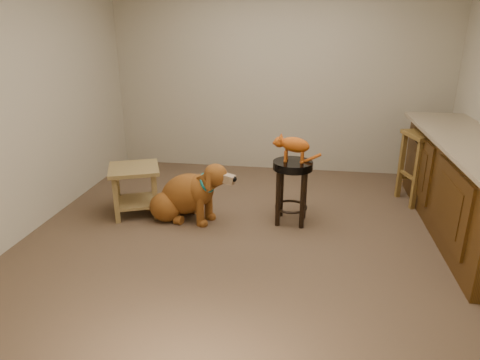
% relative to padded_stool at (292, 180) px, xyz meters
% --- Properties ---
extents(floor, '(4.50, 4.00, 0.01)m').
position_rel_padded_stool_xyz_m(floor, '(-0.28, -0.26, -0.47)').
color(floor, brown).
rests_on(floor, ground).
extents(room_shell, '(4.54, 4.04, 2.62)m').
position_rel_padded_stool_xyz_m(room_shell, '(-0.28, -0.26, 1.21)').
color(room_shell, '#ABA28A').
rests_on(room_shell, ground).
extents(cabinet_run, '(0.70, 2.56, 0.94)m').
position_rel_padded_stool_xyz_m(cabinet_run, '(1.67, 0.04, -0.03)').
color(cabinet_run, '#42270B').
rests_on(cabinet_run, ground).
extents(padded_stool, '(0.40, 0.40, 0.66)m').
position_rel_padded_stool_xyz_m(padded_stool, '(0.00, 0.00, 0.00)').
color(padded_stool, black).
rests_on(padded_stool, ground).
extents(wood_stool, '(0.55, 0.55, 0.82)m').
position_rel_padded_stool_xyz_m(wood_stool, '(1.45, 0.76, -0.04)').
color(wood_stool, brown).
rests_on(wood_stool, ground).
extents(side_table, '(0.67, 0.67, 0.53)m').
position_rel_padded_stool_xyz_m(side_table, '(-1.66, -0.05, -0.12)').
color(side_table, olive).
rests_on(side_table, ground).
extents(golden_retriever, '(1.06, 0.63, 0.70)m').
position_rel_padded_stool_xyz_m(golden_retriever, '(-1.09, -0.09, -0.20)').
color(golden_retriever, brown).
rests_on(golden_retriever, ground).
extents(tabby_kitten, '(0.49, 0.17, 0.30)m').
position_rel_padded_stool_xyz_m(tabby_kitten, '(-0.01, 0.00, 0.36)').
color(tabby_kitten, '#A34710').
rests_on(tabby_kitten, padded_stool).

